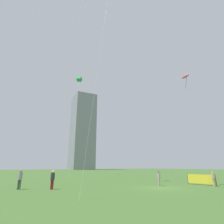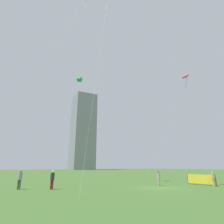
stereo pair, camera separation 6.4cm
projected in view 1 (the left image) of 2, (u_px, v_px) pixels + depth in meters
The scene contains 9 objects.
ground at pixel (160, 188), 19.14m from camera, with size 280.00×280.00×0.00m, color #3D6028.
person_standing_0 at pixel (20, 178), 18.14m from camera, with size 0.41×0.41×1.85m.
person_standing_1 at pixel (52, 178), 18.18m from camera, with size 0.40×0.40×1.78m.
person_standing_2 at pixel (159, 177), 21.32m from camera, with size 0.37×0.37×1.67m.
person_standing_3 at pixel (213, 178), 20.95m from camera, with size 0.36×0.36×1.61m.
kite_flying_0 at pixel (185, 77), 46.14m from camera, with size 5.33×11.80×24.35m.
kite_flying_3 at pixel (80, 79), 52.58m from camera, with size 4.65×6.61×27.29m.
distant_highrise_0 at pixel (83, 131), 142.09m from camera, with size 15.87×18.28×57.22m, color gray.
event_banner at pixel (201, 179), 22.39m from camera, with size 0.37×3.56×1.27m.
Camera 1 is at (-15.50, -14.51, 2.15)m, focal length 29.37 mm.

